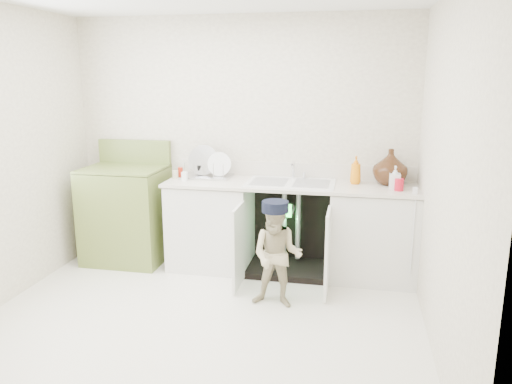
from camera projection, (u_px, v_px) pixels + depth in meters
ground at (200, 322)px, 3.97m from camera, size 3.50×3.50×0.00m
room_shell at (196, 168)px, 3.68m from camera, size 6.00×5.50×1.26m
counter_run at (293, 225)px, 4.90m from camera, size 2.44×1.02×1.24m
avocado_stove at (126, 213)px, 5.20m from camera, size 0.80×0.65×1.24m
repair_worker at (277, 254)px, 4.15m from camera, size 0.46×0.63×0.91m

